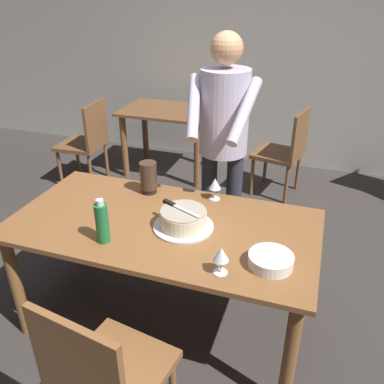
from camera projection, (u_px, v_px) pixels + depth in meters
The scene contains 15 objects.
ground_plane at pixel (167, 319), 2.64m from camera, with size 14.00×14.00×0.00m, color #383330.
back_wall at pixel (260, 45), 4.43m from camera, with size 10.00×0.12×2.70m, color #BCB7AD.
main_dining_table at pixel (163, 237), 2.33m from camera, with size 1.75×0.90×0.75m.
cake_on_platter at pixel (183, 220), 2.22m from camera, with size 0.34×0.34×0.11m.
cake_knife at pixel (174, 205), 2.23m from camera, with size 0.26×0.13×0.02m.
plate_stack at pixel (271, 260), 1.93m from camera, with size 0.22×0.22×0.06m.
wine_glass_near at pixel (221, 255), 1.85m from camera, with size 0.08×0.08×0.14m.
wine_glass_far at pixel (215, 184), 2.49m from camera, with size 0.08×0.08×0.14m.
water_bottle at pixel (102, 222), 2.07m from camera, with size 0.07×0.07×0.25m.
hurricane_lamp at pixel (148, 177), 2.57m from camera, with size 0.11×0.11×0.21m.
person_cutting_cake at pixel (223, 135), 2.64m from camera, with size 0.47×0.56×1.72m.
chair_near_side at pixel (104, 374), 1.70m from camera, with size 0.50×0.50×0.90m.
background_table at pixel (169, 124), 4.44m from camera, with size 1.00×0.70×0.74m.
background_chair_0 at pixel (87, 140), 4.23m from camera, with size 0.46×0.46×0.90m.
background_chair_2 at pixel (285, 150), 3.98m from camera, with size 0.52×0.52×0.90m.
Camera 1 is at (0.78, -1.79, 1.97)m, focal length 37.43 mm.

